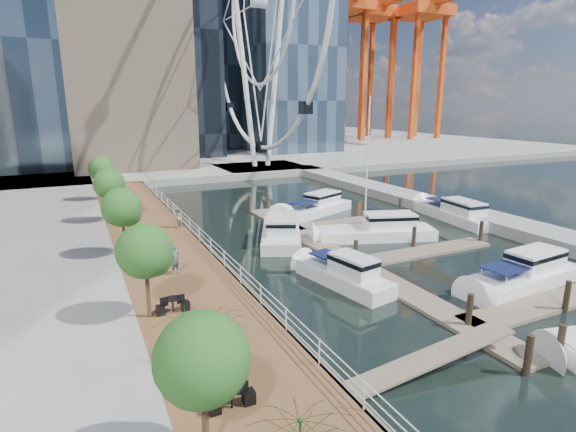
# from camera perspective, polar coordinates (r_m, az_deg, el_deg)

# --- Properties ---
(ground) EXTENTS (520.00, 520.00, 0.00)m
(ground) POSITION_cam_1_polar(r_m,az_deg,el_deg) (24.17, 13.31, -13.07)
(ground) COLOR black
(ground) RESTS_ON ground
(boardwalk) EXTENTS (6.00, 60.00, 1.00)m
(boardwalk) POSITION_cam_1_polar(r_m,az_deg,el_deg) (33.54, -15.92, -4.54)
(boardwalk) COLOR brown
(boardwalk) RESTS_ON ground
(seawall) EXTENTS (0.25, 60.00, 1.00)m
(seawall) POSITION_cam_1_polar(r_m,az_deg,el_deg) (34.11, -10.96, -3.94)
(seawall) COLOR #595954
(seawall) RESTS_ON ground
(land_far) EXTENTS (200.00, 114.00, 1.00)m
(land_far) POSITION_cam_1_polar(r_m,az_deg,el_deg) (119.79, -19.01, 8.26)
(land_far) COLOR gray
(land_far) RESTS_ON ground
(breakwater) EXTENTS (4.00, 60.00, 1.00)m
(breakwater) POSITION_cam_1_polar(r_m,az_deg,el_deg) (50.91, 16.94, 1.64)
(breakwater) COLOR gray
(breakwater) RESTS_ON ground
(pier) EXTENTS (14.00, 12.00, 1.00)m
(pier) POSITION_cam_1_polar(r_m,az_deg,el_deg) (74.72, -3.40, 5.99)
(pier) COLOR gray
(pier) RESTS_ON ground
(railing) EXTENTS (0.10, 60.00, 1.05)m
(railing) POSITION_cam_1_polar(r_m,az_deg,el_deg) (33.79, -11.20, -2.30)
(railing) COLOR white
(railing) RESTS_ON boardwalk
(floating_docks) EXTENTS (16.00, 34.00, 2.60)m
(floating_docks) POSITION_cam_1_polar(r_m,az_deg,el_deg) (35.90, 13.38, -3.17)
(floating_docks) COLOR #6D6051
(floating_docks) RESTS_ON ground
(ferris_wheel) EXTENTS (5.80, 45.60, 47.80)m
(ferris_wheel) POSITION_cam_1_polar(r_m,az_deg,el_deg) (75.52, -3.70, 25.45)
(ferris_wheel) COLOR white
(ferris_wheel) RESTS_ON ground
(port_cranes) EXTENTS (40.00, 52.00, 38.00)m
(port_cranes) POSITION_cam_1_polar(r_m,az_deg,el_deg) (139.03, 10.94, 17.50)
(port_cranes) COLOR #D84C14
(port_cranes) RESTS_ON ground
(street_trees) EXTENTS (2.60, 42.60, 4.60)m
(street_trees) POSITION_cam_1_polar(r_m,az_deg,el_deg) (31.33, -20.38, 1.02)
(street_trees) COLOR #3F2B1C
(street_trees) RESTS_ON ground
(cafe_tables) EXTENTS (2.50, 13.70, 0.74)m
(cafe_tables) POSITION_cam_1_polar(r_m,az_deg,el_deg) (17.69, -10.65, -18.64)
(cafe_tables) COLOR black
(cafe_tables) RESTS_ON ground
(yacht_foreground) EXTENTS (9.63, 3.26, 2.15)m
(yacht_foreground) POSITION_cam_1_polar(r_m,az_deg,el_deg) (31.44, 27.58, -7.86)
(yacht_foreground) COLOR white
(yacht_foreground) RESTS_ON ground
(pedestrian_near) EXTENTS (0.80, 0.74, 1.83)m
(pedestrian_near) POSITION_cam_1_polar(r_m,az_deg,el_deg) (27.57, -14.13, -5.36)
(pedestrian_near) COLOR #485060
(pedestrian_near) RESTS_ON boardwalk
(pedestrian_mid) EXTENTS (0.96, 1.03, 1.68)m
(pedestrian_mid) POSITION_cam_1_polar(r_m,az_deg,el_deg) (37.79, -13.94, -0.22)
(pedestrian_mid) COLOR gray
(pedestrian_mid) RESTS_ON boardwalk
(pedestrian_far) EXTENTS (1.13, 0.97, 1.82)m
(pedestrian_far) POSITION_cam_1_polar(r_m,az_deg,el_deg) (49.63, -20.80, 2.69)
(pedestrian_far) COLOR #333940
(pedestrian_far) RESTS_ON boardwalk
(moored_yachts) EXTENTS (23.23, 34.21, 11.50)m
(moored_yachts) POSITION_cam_1_polar(r_m,az_deg,el_deg) (37.88, 10.90, -2.92)
(moored_yachts) COLOR white
(moored_yachts) RESTS_ON ground
(cafe_seating) EXTENTS (4.48, 10.79, 2.59)m
(cafe_seating) POSITION_cam_1_polar(r_m,az_deg,el_deg) (15.66, -7.22, -19.42)
(cafe_seating) COLOR #103B19
(cafe_seating) RESTS_ON ground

